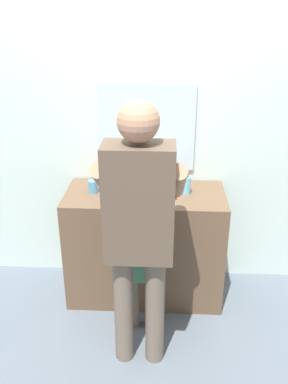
{
  "coord_description": "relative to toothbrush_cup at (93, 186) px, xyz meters",
  "views": [
    {
      "loc": [
        0.14,
        -2.45,
        2.13
      ],
      "look_at": [
        0.0,
        0.15,
        0.96
      ],
      "focal_mm": 38.3,
      "sensor_mm": 36.0,
      "label": 1
    }
  ],
  "objects": [
    {
      "name": "vanity_cabinet",
      "position": [
        0.38,
        0.0,
        -0.49
      ],
      "size": [
        1.19,
        0.54,
        0.88
      ],
      "primitive_type": "cube",
      "color": "brown",
      "rests_on": "ground"
    },
    {
      "name": "sink_basin",
      "position": [
        0.38,
        -0.02,
        0.01
      ],
      "size": [
        0.33,
        0.33,
        0.11
      ],
      "color": "white",
      "rests_on": "vanity_cabinet"
    },
    {
      "name": "child_toddler",
      "position": [
        0.38,
        -0.4,
        -0.38
      ],
      "size": [
        0.28,
        0.28,
        0.91
      ],
      "color": "#6B5B4C",
      "rests_on": "ground"
    },
    {
      "name": "adult_parent",
      "position": [
        0.38,
        -0.68,
        0.1
      ],
      "size": [
        0.53,
        0.56,
        1.71
      ],
      "color": "#6B5B4C",
      "rests_on": "ground"
    },
    {
      "name": "toothbrush_cup",
      "position": [
        0.0,
        0.0,
        0.0
      ],
      "size": [
        0.07,
        0.07,
        0.21
      ],
      "color": "#4C8EB2",
      "rests_on": "vanity_cabinet"
    },
    {
      "name": "ground_plane",
      "position": [
        0.38,
        -0.3,
        -0.93
      ],
      "size": [
        14.0,
        14.0,
        0.0
      ],
      "primitive_type": "plane",
      "color": "slate"
    },
    {
      "name": "back_wall",
      "position": [
        0.38,
        0.32,
        0.42
      ],
      "size": [
        4.4,
        0.1,
        2.7
      ],
      "color": "silver",
      "rests_on": "ground"
    },
    {
      "name": "faucet",
      "position": [
        0.38,
        0.18,
        0.03
      ],
      "size": [
        0.18,
        0.14,
        0.18
      ],
      "color": "#B7BABF",
      "rests_on": "vanity_cabinet"
    },
    {
      "name": "soap_bottle",
      "position": [
        0.69,
        0.02,
        0.02
      ],
      "size": [
        0.06,
        0.06,
        0.17
      ],
      "color": "#66B2D1",
      "rests_on": "vanity_cabinet"
    }
  ]
}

